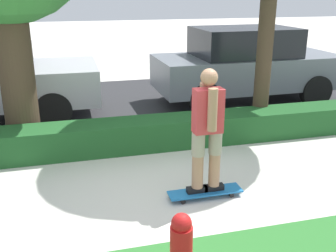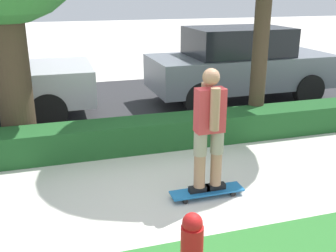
# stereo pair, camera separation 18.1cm
# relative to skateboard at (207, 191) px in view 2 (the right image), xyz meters

# --- Properties ---
(ground_plane) EXTENTS (60.00, 60.00, 0.00)m
(ground_plane) POSITION_rel_skateboard_xyz_m (-0.45, 0.20, -0.07)
(ground_plane) COLOR beige
(street_asphalt) EXTENTS (12.77, 5.00, 0.01)m
(street_asphalt) POSITION_rel_skateboard_xyz_m (-0.45, 4.40, -0.06)
(street_asphalt) COLOR #2D2D30
(street_asphalt) RESTS_ON ground_plane
(hedge_row) EXTENTS (12.77, 0.60, 0.48)m
(hedge_row) POSITION_rel_skateboard_xyz_m (-0.45, 1.80, 0.17)
(hedge_row) COLOR #1E5123
(hedge_row) RESTS_ON ground_plane
(skateboard) EXTENTS (0.94, 0.24, 0.08)m
(skateboard) POSITION_rel_skateboard_xyz_m (0.00, 0.00, 0.00)
(skateboard) COLOR #1E6BAD
(skateboard) RESTS_ON ground_plane
(skater_person) EXTENTS (0.48, 0.40, 1.54)m
(skater_person) POSITION_rel_skateboard_xyz_m (-0.00, 0.00, 0.84)
(skater_person) COLOR black
(skater_person) RESTS_ON skateboard
(parked_car_middle) EXTENTS (4.20, 1.79, 1.68)m
(parked_car_middle) POSITION_rel_skateboard_xyz_m (2.40, 3.99, 0.80)
(parked_car_middle) COLOR slate
(parked_car_middle) RESTS_ON ground_plane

